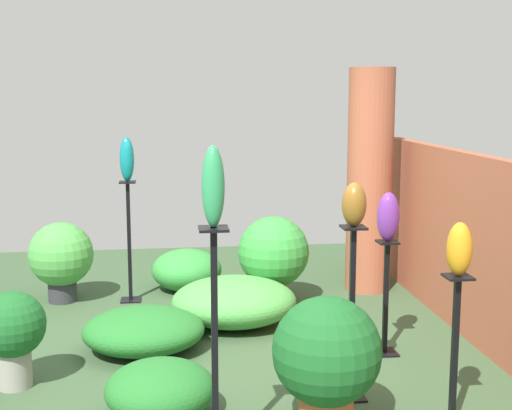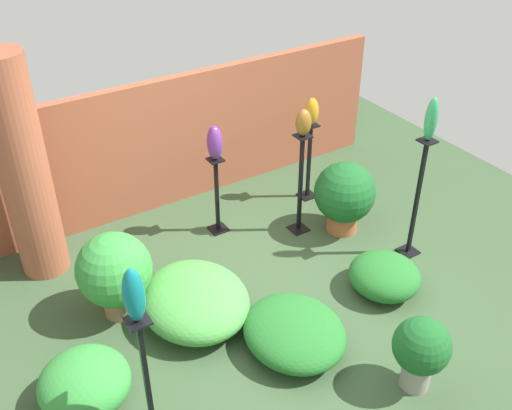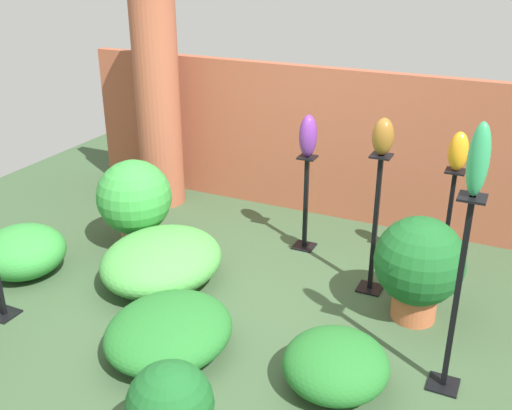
{
  "view_description": "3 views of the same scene",
  "coord_description": "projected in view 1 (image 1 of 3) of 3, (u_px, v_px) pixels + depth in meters",
  "views": [
    {
      "loc": [
        5.42,
        -0.33,
        2.09
      ],
      "look_at": [
        -0.29,
        0.38,
        1.16
      ],
      "focal_mm": 50.0,
      "sensor_mm": 36.0,
      "label": 1
    },
    {
      "loc": [
        -2.47,
        -3.57,
        4.03
      ],
      "look_at": [
        -0.14,
        0.14,
        1.12
      ],
      "focal_mm": 42.0,
      "sensor_mm": 36.0,
      "label": 2
    },
    {
      "loc": [
        1.89,
        -3.48,
        2.69
      ],
      "look_at": [
        0.11,
        0.31,
        0.86
      ],
      "focal_mm": 42.0,
      "sensor_mm": 36.0,
      "label": 3
    }
  ],
  "objects": [
    {
      "name": "art_vase_violet",
      "position": [
        388.0,
        217.0,
        5.55
      ],
      "size": [
        0.16,
        0.18,
        0.39
      ],
      "primitive_type": "ellipsoid",
      "color": "#6B2D8C",
      "rests_on": "pedestal_violet"
    },
    {
      "name": "potted_plant_walkway_edge",
      "position": [
        327.0,
        356.0,
        4.39
      ],
      "size": [
        0.68,
        0.68,
        0.84
      ],
      "color": "#B25B38",
      "rests_on": "ground"
    },
    {
      "name": "potted_plant_mid_right",
      "position": [
        12.0,
        330.0,
        5.02
      ],
      "size": [
        0.47,
        0.47,
        0.7
      ],
      "color": "gray",
      "rests_on": "ground"
    },
    {
      "name": "art_vase_teal",
      "position": [
        127.0,
        159.0,
        6.94
      ],
      "size": [
        0.15,
        0.14,
        0.43
      ],
      "primitive_type": "ellipsoid",
      "color": "#0F727A",
      "rests_on": "pedestal_teal"
    },
    {
      "name": "potted_plant_mid_left",
      "position": [
        273.0,
        254.0,
        6.99
      ],
      "size": [
        0.7,
        0.7,
        0.88
      ],
      "color": "#936B4C",
      "rests_on": "ground"
    },
    {
      "name": "pedestal_amber",
      "position": [
        454.0,
        360.0,
        4.4
      ],
      "size": [
        0.2,
        0.2,
        0.98
      ],
      "color": "black",
      "rests_on": "ground"
    },
    {
      "name": "pedestal_teal",
      "position": [
        129.0,
        247.0,
        7.08
      ],
      "size": [
        0.2,
        0.2,
        1.21
      ],
      "color": "black",
      "rests_on": "ground"
    },
    {
      "name": "brick_pillar",
      "position": [
        370.0,
        181.0,
        7.41
      ],
      "size": [
        0.47,
        0.47,
        2.33
      ],
      "primitive_type": "cylinder",
      "color": "#9E5138",
      "rests_on": "ground"
    },
    {
      "name": "pedestal_bronze",
      "position": [
        352.0,
        321.0,
        4.82
      ],
      "size": [
        0.2,
        0.2,
        1.2
      ],
      "color": "black",
      "rests_on": "ground"
    },
    {
      "name": "art_vase_amber",
      "position": [
        459.0,
        249.0,
        4.29
      ],
      "size": [
        0.16,
        0.15,
        0.33
      ],
      "primitive_type": "ellipsoid",
      "color": "orange",
      "rests_on": "pedestal_amber"
    },
    {
      "name": "potted_plant_front_right",
      "position": [
        61.0,
        257.0,
        7.08
      ],
      "size": [
        0.64,
        0.64,
        0.8
      ],
      "color": "#2D2D33",
      "rests_on": "ground"
    },
    {
      "name": "foliage_bed_west",
      "position": [
        144.0,
        330.0,
        5.76
      ],
      "size": [
        0.88,
        0.99,
        0.34
      ],
      "primitive_type": "ellipsoid",
      "color": "#236B28",
      "rests_on": "ground"
    },
    {
      "name": "pedestal_violet",
      "position": [
        386.0,
        303.0,
        5.66
      ],
      "size": [
        0.2,
        0.2,
        0.92
      ],
      "color": "black",
      "rests_on": "ground"
    },
    {
      "name": "foliage_bed_east",
      "position": [
        234.0,
        301.0,
        6.41
      ],
      "size": [
        0.99,
        1.13,
        0.43
      ],
      "primitive_type": "ellipsoid",
      "color": "#479942",
      "rests_on": "ground"
    },
    {
      "name": "foliage_bed_rear",
      "position": [
        160.0,
        389.0,
        4.61
      ],
      "size": [
        0.7,
        0.72,
        0.36
      ],
      "primitive_type": "ellipsoid",
      "color": "#236B28",
      "rests_on": "ground"
    },
    {
      "name": "foliage_bed_center",
      "position": [
        187.0,
        270.0,
        7.53
      ],
      "size": [
        0.74,
        0.74,
        0.44
      ],
      "primitive_type": "ellipsoid",
      "color": "#338C38",
      "rests_on": "ground"
    },
    {
      "name": "ground_plane",
      "position": [
        213.0,
        355.0,
        5.69
      ],
      "size": [
        8.0,
        8.0,
        0.0
      ],
      "primitive_type": "plane",
      "color": "#385133"
    },
    {
      "name": "brick_wall_back",
      "position": [
        483.0,
        252.0,
        5.83
      ],
      "size": [
        5.6,
        0.12,
        1.57
      ],
      "primitive_type": "cube",
      "color": "#9E5138",
      "rests_on": "ground"
    },
    {
      "name": "art_vase_bronze",
      "position": [
        354.0,
        204.0,
        4.69
      ],
      "size": [
        0.17,
        0.16,
        0.29
      ],
      "primitive_type": "ellipsoid",
      "color": "brown",
      "rests_on": "pedestal_bronze"
    },
    {
      "name": "art_vase_jade",
      "position": [
        213.0,
        187.0,
        3.79
      ],
      "size": [
        0.12,
        0.12,
        0.44
      ],
      "primitive_type": "ellipsoid",
      "color": "#2D9356",
      "rests_on": "pedestal_jade"
    },
    {
      "name": "pedestal_jade",
      "position": [
        215.0,
        358.0,
        3.94
      ],
      "size": [
        0.2,
        0.2,
        1.36
      ],
      "color": "black",
      "rests_on": "ground"
    }
  ]
}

